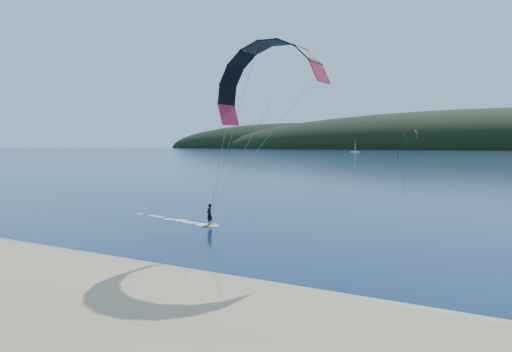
# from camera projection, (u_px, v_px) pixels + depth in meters

# --- Properties ---
(ground) EXTENTS (1800.00, 1800.00, 0.00)m
(ground) POSITION_uv_depth(u_px,v_px,m) (100.00, 296.00, 22.45)
(ground) COLOR #081B3C
(ground) RESTS_ON ground
(wet_sand) EXTENTS (220.00, 2.50, 0.10)m
(wet_sand) POSITION_uv_depth(u_px,v_px,m) (166.00, 273.00, 26.32)
(wet_sand) COLOR #958357
(wet_sand) RESTS_ON ground
(kitesurfer_near) EXTENTS (23.50, 7.52, 13.89)m
(kitesurfer_near) POSITION_uv_depth(u_px,v_px,m) (269.00, 104.00, 33.53)
(kitesurfer_near) COLOR gold
(kitesurfer_near) RESTS_ON ground
(kitesurfer_far) EXTENTS (10.29, 6.98, 12.86)m
(kitesurfer_far) POSITION_uv_depth(u_px,v_px,m) (410.00, 136.00, 218.21)
(kitesurfer_far) COLOR gold
(kitesurfer_far) RESTS_ON ground
(sailboat) EXTENTS (7.78, 4.86, 10.83)m
(sailboat) POSITION_uv_depth(u_px,v_px,m) (355.00, 151.00, 425.46)
(sailboat) COLOR white
(sailboat) RESTS_ON ground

